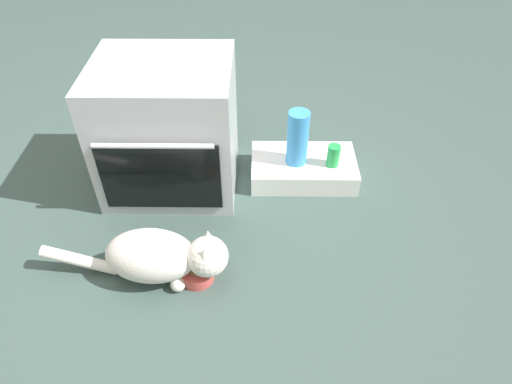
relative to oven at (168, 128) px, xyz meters
The scene contains 7 objects.
ground 0.51m from the oven, 87.35° to the right, with size 8.00×8.00×0.00m, color #384C47.
oven is the anchor object (origin of this frame).
pantry_cabinet 0.75m from the oven, ahead, with size 0.56×0.33×0.12m, color white.
food_bowl 0.76m from the oven, 74.06° to the right, with size 0.15×0.15×0.09m.
cat 0.69m from the oven, 85.85° to the right, with size 0.82×0.26×0.25m.
soda_can 0.86m from the oven, ahead, with size 0.07×0.07×0.12m, color green.
water_bottle 0.66m from the oven, ahead, with size 0.11×0.11×0.30m, color #388CD1.
Camera 1 is at (0.44, -1.50, 1.60)m, focal length 31.77 mm.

